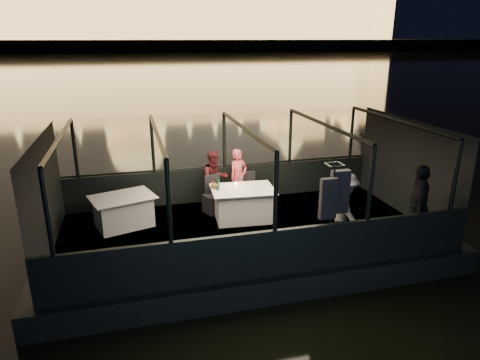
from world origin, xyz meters
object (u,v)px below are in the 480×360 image
object	(u,v)px
passenger_dark	(418,207)
person_man_maroon	(215,179)
coat_stand	(331,218)
passenger_stripe	(344,205)
dining_table_central	(243,204)
wine_bottle	(218,184)
person_woman_coral	(238,176)
dining_table_aft	(124,210)
chair_port_right	(249,189)
chair_port_left	(214,195)

from	to	relation	value
passenger_dark	person_man_maroon	bearing A→B (deg)	-95.62
coat_stand	passenger_stripe	distance (m)	0.86
dining_table_central	wine_bottle	world-z (taller)	wine_bottle
coat_stand	person_woman_coral	size ratio (longest dim) A/B	1.38
dining_table_central	wine_bottle	bearing A→B (deg)	172.63
dining_table_aft	passenger_dark	xyz separation A→B (m)	(5.76, -2.51, 0.47)
person_man_maroon	wine_bottle	distance (m)	0.90
dining_table_aft	chair_port_right	xyz separation A→B (m)	(3.08, 0.48, 0.06)
person_woman_coral	wine_bottle	distance (m)	1.19
coat_stand	dining_table_aft	bearing A→B (deg)	145.02
dining_table_aft	coat_stand	size ratio (longest dim) A/B	0.68
dining_table_central	person_man_maroon	bearing A→B (deg)	116.36
person_man_maroon	passenger_stripe	bearing A→B (deg)	-63.34
chair_port_left	person_woman_coral	size ratio (longest dim) A/B	0.62
chair_port_right	coat_stand	world-z (taller)	coat_stand
chair_port_left	person_woman_coral	world-z (taller)	person_woman_coral
chair_port_left	wine_bottle	bearing A→B (deg)	-112.38
chair_port_left	wine_bottle	distance (m)	0.70
person_woman_coral	passenger_stripe	distance (m)	3.12
person_man_maroon	passenger_stripe	distance (m)	3.42
coat_stand	person_man_maroon	bearing A→B (deg)	115.19
dining_table_central	passenger_stripe	world-z (taller)	passenger_stripe
dining_table_aft	person_man_maroon	bearing A→B (deg)	16.08
dining_table_central	person_woman_coral	bearing A→B (deg)	81.28
chair_port_right	person_man_maroon	size ratio (longest dim) A/B	0.59
person_woman_coral	passenger_stripe	world-z (taller)	passenger_stripe
dining_table_central	wine_bottle	distance (m)	0.79
passenger_dark	wine_bottle	size ratio (longest dim) A/B	5.24
dining_table_aft	coat_stand	bearing A→B (deg)	-34.98
person_woman_coral	person_man_maroon	bearing A→B (deg)	160.39
chair_port_right	coat_stand	bearing A→B (deg)	-59.85
dining_table_aft	passenger_dark	world-z (taller)	passenger_dark
passenger_stripe	passenger_dark	world-z (taller)	passenger_dark
chair_port_left	passenger_dark	world-z (taller)	passenger_dark
passenger_stripe	chair_port_right	bearing A→B (deg)	25.19
person_woman_coral	passenger_stripe	bearing A→B (deg)	-85.47
chair_port_left	passenger_stripe	distance (m)	3.25
passenger_dark	wine_bottle	bearing A→B (deg)	-85.91
person_woman_coral	coat_stand	bearing A→B (deg)	-99.15
coat_stand	passenger_stripe	xyz separation A→B (m)	(0.59, 0.62, -0.05)
person_man_maroon	wine_bottle	bearing A→B (deg)	-108.93
person_man_maroon	passenger_stripe	size ratio (longest dim) A/B	0.94
passenger_stripe	wine_bottle	bearing A→B (deg)	49.25
person_man_maroon	wine_bottle	size ratio (longest dim) A/B	4.38
wine_bottle	person_woman_coral	bearing A→B (deg)	51.86
chair_port_right	wine_bottle	distance (m)	1.28
dining_table_central	coat_stand	size ratio (longest dim) A/B	0.73
dining_table_aft	passenger_stripe	bearing A→B (deg)	-24.82
dining_table_central	passenger_dark	distance (m)	3.80
chair_port_right	passenger_dark	bearing A→B (deg)	-30.62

